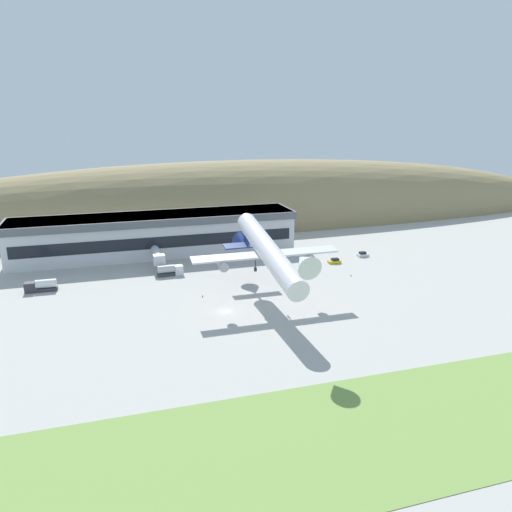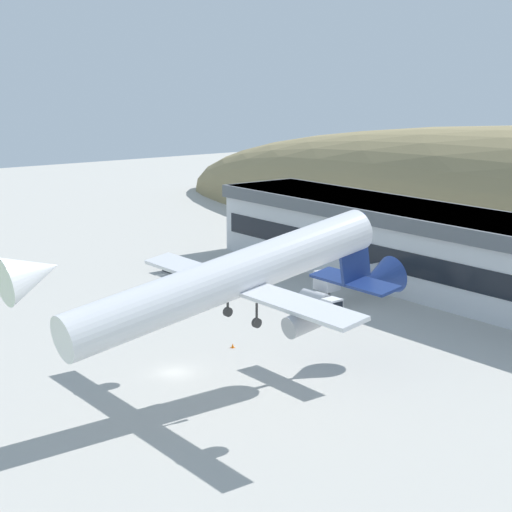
% 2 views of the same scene
% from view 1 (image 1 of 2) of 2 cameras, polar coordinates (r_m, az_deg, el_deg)
% --- Properties ---
extents(ground_plane, '(460.75, 460.75, 0.00)m').
position_cam_1_polar(ground_plane, '(119.65, -3.48, -6.35)').
color(ground_plane, '#ADAAA3').
extents(grass_strip_foreground, '(414.68, 28.99, 0.08)m').
position_cam_1_polar(grass_strip_foreground, '(76.60, 6.22, -20.49)').
color(grass_strip_foreground, '#759947').
rests_on(grass_strip_foreground, ground_plane).
extents(hill_backdrop, '(341.59, 54.22, 52.56)m').
position_cam_1_polar(hill_backdrop, '(218.05, -1.99, 3.99)').
color(hill_backdrop, '#8E7F56').
rests_on(hill_backdrop, ground_plane).
extents(terminal_building, '(92.55, 18.13, 13.40)m').
position_cam_1_polar(terminal_building, '(168.36, -11.35, 2.71)').
color(terminal_building, silver).
rests_on(terminal_building, ground_plane).
extents(jetway_0, '(3.38, 13.55, 5.43)m').
position_cam_1_polar(jetway_0, '(153.64, -11.19, 0.05)').
color(jetway_0, silver).
rests_on(jetway_0, ground_plane).
extents(cargo_airplane, '(36.52, 51.41, 13.25)m').
position_cam_1_polar(cargo_airplane, '(119.24, 1.31, 0.52)').
color(cargo_airplane, silver).
extents(service_car_0, '(3.83, 1.94, 1.58)m').
position_cam_1_polar(service_car_0, '(167.70, 12.12, 0.17)').
color(service_car_0, silver).
rests_on(service_car_0, ground_plane).
extents(service_car_1, '(4.09, 1.86, 1.54)m').
position_cam_1_polar(service_car_1, '(158.66, 8.97, -0.58)').
color(service_car_1, gold).
rests_on(service_car_1, ground_plane).
extents(fuel_truck, '(7.57, 2.64, 3.17)m').
position_cam_1_polar(fuel_truck, '(146.83, -9.80, -1.63)').
color(fuel_truck, silver).
rests_on(fuel_truck, ground_plane).
extents(box_truck, '(8.19, 2.55, 3.17)m').
position_cam_1_polar(box_truck, '(143.70, -23.34, -3.15)').
color(box_truck, '#333338').
rests_on(box_truck, ground_plane).
extents(traffic_cone_0, '(0.52, 0.52, 0.58)m').
position_cam_1_polar(traffic_cone_0, '(147.05, 10.79, -2.16)').
color(traffic_cone_0, orange).
rests_on(traffic_cone_0, ground_plane).
extents(traffic_cone_1, '(0.52, 0.52, 0.58)m').
position_cam_1_polar(traffic_cone_1, '(129.07, -6.13, -4.57)').
color(traffic_cone_1, orange).
rests_on(traffic_cone_1, ground_plane).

